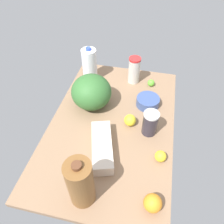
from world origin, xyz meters
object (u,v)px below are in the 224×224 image
Objects in this scene: milk_jug at (90,65)px; lime_near_front at (151,83)px; shaker_bottle at (150,123)px; orange_by_jug at (153,203)px; lemon_far_back at (130,120)px; chocolate_milk_jug at (80,183)px; egg_carton at (102,147)px; mixing_bowl at (148,102)px; tumbler_cup at (134,70)px; lemon_loose at (161,156)px; watermelon at (91,92)px.

lime_near_front is at bearing -88.74° from milk_jug.
orange_by_jug is at bearing -172.15° from shaker_bottle.
lemon_far_back is at bearing 167.50° from lime_near_front.
chocolate_milk_jug is 52.95cm from lemon_far_back.
egg_carton is at bearing -158.07° from milk_jug.
mixing_bowl is 0.52× the size of chocolate_milk_jug.
mixing_bowl is at bearing -24.27° from lemon_far_back.
shaker_bottle is 3.19× the size of lime_near_front.
lemon_far_back is (-39.73, -37.05, -8.56)cm from milk_jug.
chocolate_milk_jug is (-89.70, -22.85, 1.65)cm from milk_jug.
tumbler_cup is at bearing -83.97° from milk_jug.
shaker_bottle is (-23.21, -3.21, 4.97)cm from mixing_bowl.
shaker_bottle is 1.85× the size of orange_by_jug.
tumbler_cup reaches higher than lemon_far_back.
shaker_bottle reaches higher than lime_near_front.
milk_jug is 4.19× the size of lemon_loose.
shaker_bottle is at bearing -131.42° from milk_jug.
lime_near_front is (44.34, 3.02, -5.51)cm from shaker_bottle.
shaker_bottle is 13.32cm from lemon_far_back.
watermelon reaches higher than mixing_bowl.
lemon_far_back is (22.88, -11.84, -0.04)cm from egg_carton.
watermelon is (-27.83, -9.44, -1.08)cm from milk_jug.
egg_carton is 31.95cm from lemon_loose.
milk_jug is 32.81cm from tumbler_cup.
mixing_bowl is at bearing 7.88° from shaker_bottle.
orange_by_jug is at bearing -147.76° from milk_jug.
watermelon is at bearing 101.95° from mixing_bowl.
egg_carton is at bearing 152.63° from lemon_far_back.
milk_jug is at bearing 66.33° from mixing_bowl.
shaker_bottle is at bearing -176.10° from lime_near_front.
tumbler_cup is 0.68× the size of chocolate_milk_jug.
tumbler_cup is (66.04, -7.35, 6.39)cm from egg_carton.
egg_carton is at bearing 161.83° from lime_near_front.
lemon_loose is (-41.07, -11.23, 0.05)cm from mixing_bowl.
shaker_bottle is at bearing -111.34° from watermelon.
milk_jug reaches higher than shaker_bottle.
lime_near_front is at bearing -0.52° from mixing_bowl.
watermelon is 30.98cm from lemon_far_back.
chocolate_milk_jug is (-69.59, 23.04, 10.81)cm from mixing_bowl.
lime_near_front is (-2.42, -13.52, -7.56)cm from tumbler_cup.
mixing_bowl is 1.78× the size of orange_by_jug.
shaker_bottle is at bearing -172.12° from mixing_bowl.
milk_jug reaches higher than watermelon.
chocolate_milk_jug is at bearing 165.64° from lime_near_front.
shaker_bottle is at bearing 7.85° from orange_by_jug.
egg_carton reaches higher than lime_near_front.
lime_near_front is (21.13, -0.19, -0.55)cm from mixing_bowl.
watermelon reaches higher than lemon_far_back.
lime_near_front is at bearing -12.50° from lemon_far_back.
orange_by_jug is 26.41cm from lemon_loose.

